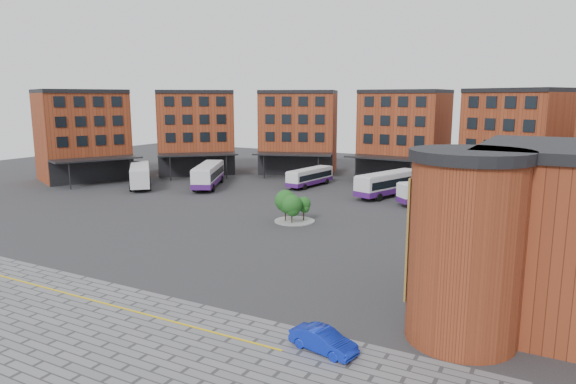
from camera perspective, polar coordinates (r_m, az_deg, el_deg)
The scene contains 11 objects.
ground at distance 47.17m, azimuth -8.31°, elevation -6.03°, with size 160.00×160.00×0.00m, color #28282B.
yellow_line at distance 36.12m, azimuth -19.34°, elevation -11.69°, with size 26.00×0.15×0.02m, color gold.
main_building at distance 81.19m, azimuth 5.19°, elevation 6.11°, with size 94.14×42.48×14.60m.
tree_island at distance 55.06m, azimuth 0.33°, elevation -1.45°, with size 4.40×4.40×3.52m.
bus_a at distance 80.45m, azimuth -16.13°, elevation 1.93°, with size 10.07×10.30×3.32m.
bus_b at distance 78.06m, azimuth -8.84°, elevation 1.90°, with size 8.02×12.20×3.45m.
bus_c at distance 77.87m, azimuth 2.46°, elevation 1.71°, with size 3.42×9.93×2.74m.
bus_d at distance 71.19m, azimuth 11.10°, elevation 0.94°, with size 6.21×11.96×3.30m.
bus_e at distance 67.15m, azimuth 16.35°, elevation -0.01°, with size 9.12×9.21×2.97m.
bus_f at distance 62.12m, azimuth 25.17°, elevation -1.29°, with size 11.53×6.14×3.18m.
blue_car at distance 28.32m, azimuth 3.94°, elevation -16.12°, with size 1.32×3.78×1.25m, color #0D24B3.
Camera 1 is at (27.35, -36.07, 13.26)m, focal length 32.00 mm.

